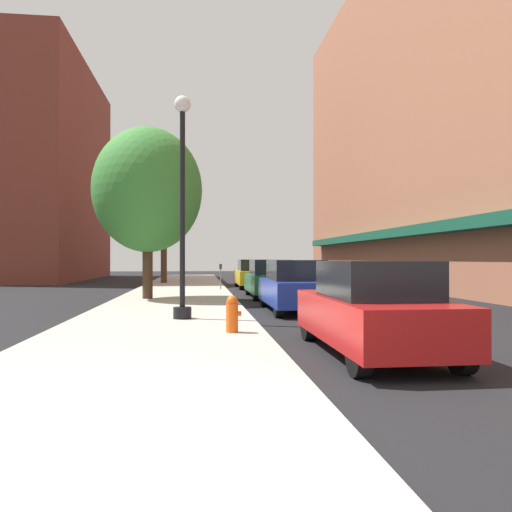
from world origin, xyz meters
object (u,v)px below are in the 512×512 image
at_px(tree_near, 148,190).
at_px(car_green, 269,279).
at_px(car_red, 373,309).
at_px(lamppost, 182,202).
at_px(fire_hydrant, 232,314).
at_px(tree_mid, 164,204).
at_px(car_blue, 295,286).
at_px(car_yellow, 253,274).
at_px(parking_meter_near, 221,273).

height_order(tree_near, car_green, tree_near).
distance_m(tree_near, car_red, 12.99).
bearing_deg(lamppost, fire_hydrant, -65.68).
xyz_separation_m(tree_mid, car_blue, (5.38, -17.08, -4.52)).
bearing_deg(tree_mid, car_yellow, -40.63).
xyz_separation_m(tree_near, car_red, (5.10, -11.39, -3.62)).
xyz_separation_m(fire_hydrant, tree_near, (-2.75, 9.25, 3.91)).
relative_size(fire_hydrant, tree_mid, 0.10).
bearing_deg(fire_hydrant, car_red, -42.27).
bearing_deg(car_yellow, tree_mid, 140.28).
xyz_separation_m(tree_mid, car_green, (5.38, -11.43, -4.52)).
xyz_separation_m(fire_hydrant, car_blue, (2.34, 4.95, 0.29)).
bearing_deg(tree_near, tree_mid, 91.27).
distance_m(parking_meter_near, car_green, 4.72).
relative_size(lamppost, car_blue, 1.37).
distance_m(lamppost, tree_near, 7.01).
bearing_deg(car_red, car_green, 91.13).
xyz_separation_m(car_red, car_blue, (0.00, 7.08, 0.00)).
distance_m(lamppost, tree_mid, 19.70).
relative_size(tree_near, tree_mid, 0.87).
relative_size(fire_hydrant, parking_meter_near, 0.60).
xyz_separation_m(car_blue, car_green, (0.00, 5.65, 0.00)).
distance_m(parking_meter_near, car_yellow, 3.19).
bearing_deg(parking_meter_near, fire_hydrant, -91.52).
relative_size(car_red, car_yellow, 1.00).
distance_m(tree_near, car_yellow, 10.28).
bearing_deg(parking_meter_near, car_blue, -78.91).
bearing_deg(parking_meter_near, car_yellow, 52.27).
distance_m(lamppost, car_blue, 4.87).
relative_size(car_blue, car_yellow, 1.00).
relative_size(lamppost, parking_meter_near, 4.50).
bearing_deg(tree_near, car_yellow, 58.03).
bearing_deg(car_green, tree_mid, 115.24).
xyz_separation_m(tree_near, car_blue, (5.10, -4.30, -3.62)).
xyz_separation_m(lamppost, fire_hydrant, (1.15, -2.54, -2.68)).
xyz_separation_m(fire_hydrant, tree_mid, (-3.03, 22.03, 4.81)).
distance_m(tree_mid, car_red, 25.17).
bearing_deg(lamppost, tree_mid, 95.53).
bearing_deg(parking_meter_near, car_green, -65.58).
bearing_deg(fire_hydrant, tree_near, 106.55).
bearing_deg(fire_hydrant, lamppost, 114.32).
bearing_deg(tree_mid, car_green, -64.80).
height_order(tree_mid, car_blue, tree_mid).
relative_size(tree_mid, car_blue, 1.81).
bearing_deg(car_green, fire_hydrant, -102.43).
height_order(lamppost, car_blue, lamppost).
bearing_deg(car_blue, parking_meter_near, 102.74).
distance_m(tree_near, car_green, 6.40).
height_order(lamppost, tree_mid, tree_mid).
bearing_deg(car_red, parking_meter_near, 97.66).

